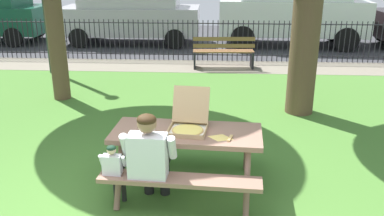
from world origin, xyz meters
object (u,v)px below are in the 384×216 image
object	(u,v)px
child_at_table	(114,169)
park_bench_center	(223,53)
pizza_box_open	(189,122)
parked_car_right	(293,6)
parked_car_center	(131,11)
pizza_slice_on_table	(222,137)
picnic_table_foreground	(187,144)
adult_at_table	(150,156)

from	to	relation	value
child_at_table	park_bench_center	world-z (taller)	park_bench_center
pizza_box_open	parked_car_right	bearing A→B (deg)	73.68
child_at_table	parked_car_center	distance (m)	10.19
pizza_slice_on_table	child_at_table	bearing A→B (deg)	-165.70
pizza_slice_on_table	parked_car_right	distance (m)	10.00
picnic_table_foreground	child_at_table	world-z (taller)	child_at_table
picnic_table_foreground	pizza_slice_on_table	xyz separation A→B (m)	(0.43, -0.18, 0.18)
parked_car_right	picnic_table_foreground	bearing A→B (deg)	-106.35
pizza_box_open	child_at_table	size ratio (longest dim) A/B	0.73
child_at_table	parked_car_center	size ratio (longest dim) A/B	0.18
picnic_table_foreground	park_bench_center	xyz separation A→B (m)	(0.51, 6.22, -0.18)
adult_at_table	parked_car_center	size ratio (longest dim) A/B	0.26
parked_car_center	picnic_table_foreground	bearing A→B (deg)	-74.77
pizza_box_open	adult_at_table	size ratio (longest dim) A/B	0.50
adult_at_table	pizza_box_open	bearing A→B (deg)	53.66
pizza_box_open	park_bench_center	bearing A→B (deg)	85.45
picnic_table_foreground	parked_car_center	distance (m)	9.89
picnic_table_foreground	pizza_box_open	bearing A→B (deg)	69.48
picnic_table_foreground	parked_car_center	size ratio (longest dim) A/B	0.41
picnic_table_foreground	adult_at_table	size ratio (longest dim) A/B	1.58
picnic_table_foreground	parked_car_right	xyz separation A→B (m)	(2.79, 9.53, 0.71)
adult_at_table	park_bench_center	xyz separation A→B (m)	(0.89, 6.70, -0.24)
pizza_slice_on_table	park_bench_center	bearing A→B (deg)	89.24
adult_at_table	parked_car_center	world-z (taller)	parked_car_center
pizza_box_open	adult_at_table	distance (m)	0.70
pizza_box_open	parked_car_center	distance (m)	9.83
pizza_slice_on_table	child_at_table	xyz separation A→B (m)	(-1.21, -0.31, -0.28)
child_at_table	park_bench_center	xyz separation A→B (m)	(1.29, 6.71, -0.08)
park_bench_center	child_at_table	bearing A→B (deg)	-100.90
picnic_table_foreground	park_bench_center	world-z (taller)	park_bench_center
park_bench_center	parked_car_right	xyz separation A→B (m)	(2.28, 3.31, 0.89)
pizza_slice_on_table	parked_car_right	bearing A→B (deg)	76.29
pizza_slice_on_table	parked_car_center	xyz separation A→B (m)	(-3.02, 9.71, 0.32)
park_bench_center	parked_car_center	world-z (taller)	parked_car_center
pizza_box_open	parked_car_center	bearing A→B (deg)	105.44
adult_at_table	park_bench_center	world-z (taller)	adult_at_table
adult_at_table	child_at_table	distance (m)	0.44
picnic_table_foreground	pizza_box_open	size ratio (longest dim) A/B	3.19
pizza_box_open	child_at_table	xyz separation A→B (m)	(-0.80, -0.54, -0.36)
park_bench_center	parked_car_center	size ratio (longest dim) A/B	0.35
park_bench_center	parked_car_center	bearing A→B (deg)	133.21
picnic_table_foreground	parked_car_right	bearing A→B (deg)	73.65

